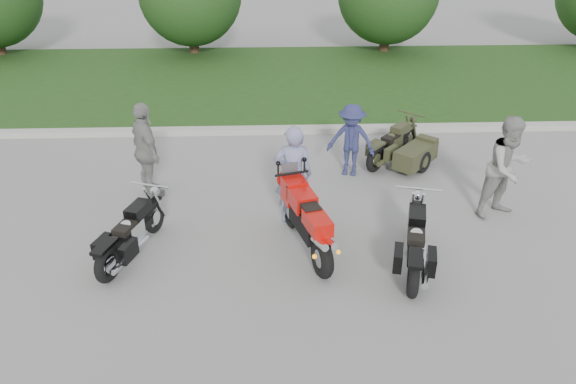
{
  "coord_description": "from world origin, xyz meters",
  "views": [
    {
      "loc": [
        -0.34,
        -7.2,
        5.45
      ],
      "look_at": [
        -0.02,
        1.37,
        0.8
      ],
      "focal_mm": 35.0,
      "sensor_mm": 36.0,
      "label": 1
    }
  ],
  "objects_px": {
    "cruiser_left": "(130,236)",
    "person_grey": "(508,168)",
    "person_stripe": "(293,175)",
    "cruiser_sidecar": "(405,151)",
    "cruiser_right": "(415,245)",
    "sportbike_red": "(307,219)",
    "person_denim": "(351,140)",
    "person_back": "(146,151)"
  },
  "relations": [
    {
      "from": "cruiser_left",
      "to": "person_grey",
      "type": "height_order",
      "value": "person_grey"
    },
    {
      "from": "cruiser_right",
      "to": "person_grey",
      "type": "distance_m",
      "value": 2.68
    },
    {
      "from": "cruiser_sidecar",
      "to": "person_denim",
      "type": "relative_size",
      "value": 1.18
    },
    {
      "from": "cruiser_right",
      "to": "sportbike_red",
      "type": "bearing_deg",
      "value": 175.8
    },
    {
      "from": "person_stripe",
      "to": "person_grey",
      "type": "distance_m",
      "value": 3.92
    },
    {
      "from": "cruiser_left",
      "to": "person_grey",
      "type": "distance_m",
      "value": 6.79
    },
    {
      "from": "cruiser_left",
      "to": "cruiser_sidecar",
      "type": "bearing_deg",
      "value": 50.65
    },
    {
      "from": "cruiser_right",
      "to": "person_denim",
      "type": "relative_size",
      "value": 1.39
    },
    {
      "from": "cruiser_sidecar",
      "to": "person_back",
      "type": "xyz_separation_m",
      "value": [
        -5.37,
        -1.11,
        0.6
      ]
    },
    {
      "from": "person_grey",
      "to": "person_back",
      "type": "distance_m",
      "value": 6.8
    },
    {
      "from": "cruiser_left",
      "to": "person_grey",
      "type": "bearing_deg",
      "value": 28.86
    },
    {
      "from": "sportbike_red",
      "to": "cruiser_right",
      "type": "distance_m",
      "value": 1.8
    },
    {
      "from": "person_grey",
      "to": "person_denim",
      "type": "relative_size",
      "value": 1.24
    },
    {
      "from": "person_stripe",
      "to": "cruiser_sidecar",
      "type": "bearing_deg",
      "value": -139.19
    },
    {
      "from": "sportbike_red",
      "to": "person_stripe",
      "type": "xyz_separation_m",
      "value": [
        -0.18,
        1.0,
        0.32
      ]
    },
    {
      "from": "person_grey",
      "to": "person_back",
      "type": "xyz_separation_m",
      "value": [
        -6.72,
        1.0,
        -0.0
      ]
    },
    {
      "from": "person_grey",
      "to": "sportbike_red",
      "type": "bearing_deg",
      "value": 172.22
    },
    {
      "from": "cruiser_right",
      "to": "person_grey",
      "type": "bearing_deg",
      "value": 53.03
    },
    {
      "from": "person_stripe",
      "to": "person_grey",
      "type": "bearing_deg",
      "value": -178.55
    },
    {
      "from": "person_denim",
      "to": "person_back",
      "type": "height_order",
      "value": "person_back"
    },
    {
      "from": "cruiser_sidecar",
      "to": "person_denim",
      "type": "height_order",
      "value": "person_denim"
    },
    {
      "from": "cruiser_left",
      "to": "person_grey",
      "type": "xyz_separation_m",
      "value": [
        6.67,
        1.17,
        0.56
      ]
    },
    {
      "from": "sportbike_red",
      "to": "person_back",
      "type": "bearing_deg",
      "value": 128.86
    },
    {
      "from": "sportbike_red",
      "to": "person_denim",
      "type": "bearing_deg",
      "value": 52.68
    },
    {
      "from": "person_back",
      "to": "cruiser_right",
      "type": "bearing_deg",
      "value": -150.78
    },
    {
      "from": "cruiser_sidecar",
      "to": "sportbike_red",
      "type": "bearing_deg",
      "value": -84.47
    },
    {
      "from": "person_back",
      "to": "person_stripe",
      "type": "bearing_deg",
      "value": -142.61
    },
    {
      "from": "sportbike_red",
      "to": "person_denim",
      "type": "relative_size",
      "value": 1.39
    },
    {
      "from": "cruiser_right",
      "to": "person_stripe",
      "type": "xyz_separation_m",
      "value": [
        -1.88,
        1.56,
        0.51
      ]
    },
    {
      "from": "person_grey",
      "to": "person_denim",
      "type": "xyz_separation_m",
      "value": [
        -2.62,
        1.79,
        -0.19
      ]
    },
    {
      "from": "cruiser_left",
      "to": "cruiser_right",
      "type": "distance_m",
      "value": 4.65
    },
    {
      "from": "sportbike_red",
      "to": "person_stripe",
      "type": "height_order",
      "value": "person_stripe"
    },
    {
      "from": "cruiser_left",
      "to": "person_stripe",
      "type": "relative_size",
      "value": 1.07
    },
    {
      "from": "cruiser_left",
      "to": "person_denim",
      "type": "height_order",
      "value": "person_denim"
    },
    {
      "from": "person_stripe",
      "to": "person_back",
      "type": "relative_size",
      "value": 0.97
    },
    {
      "from": "cruiser_left",
      "to": "person_denim",
      "type": "relative_size",
      "value": 1.28
    },
    {
      "from": "sportbike_red",
      "to": "person_stripe",
      "type": "distance_m",
      "value": 1.07
    },
    {
      "from": "person_denim",
      "to": "person_back",
      "type": "distance_m",
      "value": 4.19
    },
    {
      "from": "person_back",
      "to": "person_grey",
      "type": "bearing_deg",
      "value": -129.7
    },
    {
      "from": "person_stripe",
      "to": "person_back",
      "type": "distance_m",
      "value": 3.01
    },
    {
      "from": "cruiser_right",
      "to": "cruiser_sidecar",
      "type": "distance_m",
      "value": 3.84
    },
    {
      "from": "sportbike_red",
      "to": "cruiser_right",
      "type": "relative_size",
      "value": 1.0
    }
  ]
}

